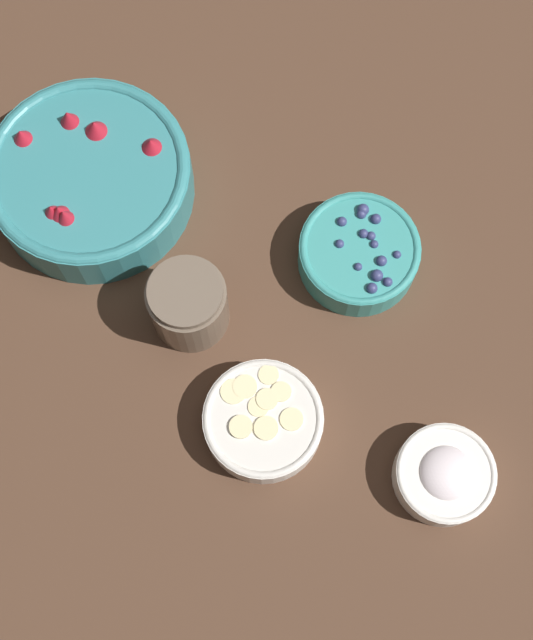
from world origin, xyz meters
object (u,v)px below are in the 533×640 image
Objects in this scene: bowl_strawberries at (90,177)px; bowl_blueberries at (359,253)px; bowl_cream at (445,474)px; bowl_bananas at (263,420)px; jar_chocolate at (188,305)px.

bowl_strawberries is 1.71× the size of bowl_blueberries.
bowl_strawberries is at bearing -28.05° from bowl_cream.
bowl_bananas is (-0.29, 0.26, -0.02)m from bowl_strawberries.
bowl_bananas is 1.22× the size of bowl_cream.
bowl_strawberries is at bearing -3.15° from bowl_blueberries.
jar_chocolate is at bearing 139.95° from bowl_strawberries.
bowl_bananas is at bearing -3.90° from bowl_cream.
bowl_blueberries reaches higher than bowl_cream.
bowl_bananas is at bearing 136.03° from jar_chocolate.
bowl_cream is 0.37m from jar_chocolate.
bowl_bananas is (0.07, 0.24, -0.00)m from bowl_blueberries.
bowl_strawberries is 1.82× the size of bowl_bananas.
bowl_blueberries is at bearing 176.85° from bowl_strawberries.
bowl_bananas is at bearing 73.37° from bowl_blueberries.
bowl_blueberries is 1.06× the size of bowl_bananas.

